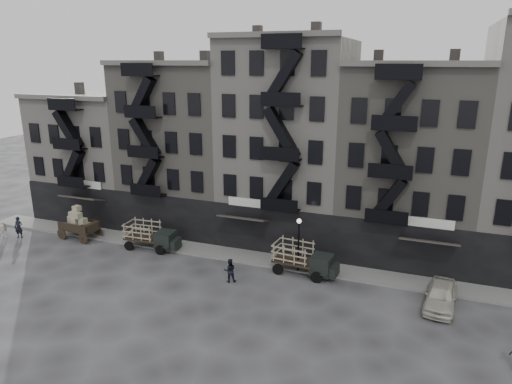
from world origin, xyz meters
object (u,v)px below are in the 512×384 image
(wagon, at_px, (78,220))
(car_east, at_px, (441,296))
(pedestrian_west, at_px, (19,227))
(stake_truck_west, at_px, (151,234))
(stake_truck_east, at_px, (304,257))
(pedestrian_mid, at_px, (230,270))

(wagon, xyz_separation_m, car_east, (30.25, -1.46, -0.92))
(car_east, relative_size, pedestrian_west, 2.35)
(car_east, bearing_deg, pedestrian_west, -173.09)
(stake_truck_west, distance_m, car_east, 22.89)
(stake_truck_west, height_order, car_east, stake_truck_west)
(stake_truck_west, xyz_separation_m, pedestrian_west, (-12.52, -1.99, -0.36))
(wagon, relative_size, stake_truck_west, 0.77)
(pedestrian_west, bearing_deg, stake_truck_east, -14.04)
(stake_truck_east, xyz_separation_m, pedestrian_mid, (-4.65, -3.05, -0.49))
(wagon, relative_size, pedestrian_west, 1.87)
(car_east, relative_size, pedestrian_mid, 2.59)
(stake_truck_east, distance_m, pedestrian_west, 25.87)
(car_east, height_order, pedestrian_mid, pedestrian_mid)
(stake_truck_east, distance_m, pedestrian_mid, 5.58)
(wagon, relative_size, stake_truck_east, 0.74)
(stake_truck_east, height_order, pedestrian_west, stake_truck_east)
(wagon, bearing_deg, car_east, 2.03)
(wagon, xyz_separation_m, pedestrian_mid, (16.05, -3.00, -0.82))
(wagon, height_order, stake_truck_east, wagon)
(car_east, bearing_deg, pedestrian_mid, -167.45)
(stake_truck_east, bearing_deg, pedestrian_mid, -141.50)
(stake_truck_east, bearing_deg, pedestrian_west, -170.61)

